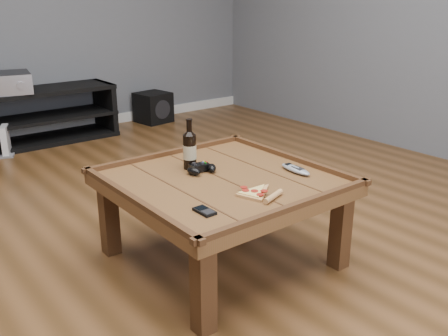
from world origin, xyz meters
TOP-DOWN VIEW (x-y plane):
  - ground at (0.00, 0.00)m, footprint 6.00×6.00m
  - baseboard at (0.00, 2.99)m, footprint 5.00×0.02m
  - coffee_table at (0.00, 0.00)m, footprint 1.03×1.03m
  - media_console at (0.00, 2.75)m, footprint 1.40×0.45m
  - beer_bottle at (-0.04, 0.22)m, footprint 0.07×0.07m
  - game_controller at (-0.03, 0.13)m, footprint 0.17×0.13m
  - pizza_slice at (-0.01, -0.28)m, footprint 0.23×0.29m
  - smartphone at (-0.31, -0.28)m, footprint 0.06×0.10m
  - remote_control at (0.35, -0.16)m, footprint 0.07×0.20m
  - av_receiver at (-0.28, 2.74)m, footprint 0.56×0.49m
  - subwoofer at (1.24, 2.80)m, footprint 0.36×0.36m
  - game_console at (-0.36, 2.54)m, footprint 0.19×0.23m

SIDE VIEW (x-z plane):
  - ground at x=0.00m, z-range 0.00..0.00m
  - baseboard at x=0.00m, z-range 0.00..0.10m
  - game_console at x=-0.36m, z-range -0.01..0.25m
  - subwoofer at x=1.24m, z-range 0.00..0.32m
  - media_console at x=0.00m, z-range 0.00..0.50m
  - coffee_table at x=0.00m, z-range 0.15..0.63m
  - smartphone at x=-0.31m, z-range 0.45..0.46m
  - pizza_slice at x=-0.01m, z-range 0.45..0.47m
  - remote_control at x=0.35m, z-range 0.45..0.48m
  - game_controller at x=-0.03m, z-range 0.45..0.50m
  - beer_bottle at x=-0.04m, z-range 0.42..0.69m
  - av_receiver at x=-0.28m, z-range 0.50..0.67m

